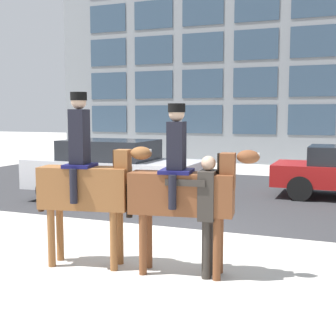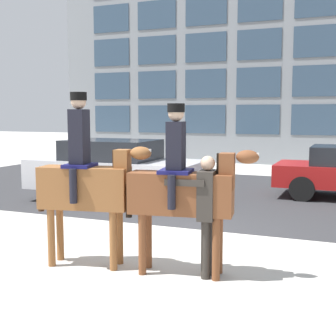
{
  "view_description": "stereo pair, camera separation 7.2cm",
  "coord_description": "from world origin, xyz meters",
  "px_view_note": "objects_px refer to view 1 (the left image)",
  "views": [
    {
      "loc": [
        2.9,
        -8.04,
        2.26
      ],
      "look_at": [
        0.21,
        -1.25,
        1.41
      ],
      "focal_mm": 50.0,
      "sensor_mm": 36.0,
      "label": 1
    },
    {
      "loc": [
        2.97,
        -8.02,
        2.26
      ],
      "look_at": [
        0.21,
        -1.25,
        1.41
      ],
      "focal_mm": 50.0,
      "sensor_mm": 36.0,
      "label": 2
    }
  ],
  "objects_px": {
    "mounted_horse_lead": "(87,181)",
    "mounted_horse_companion": "(184,188)",
    "street_car_near_lane": "(113,170)",
    "pedestrian_bystander": "(207,207)"
  },
  "relations": [
    {
      "from": "mounted_horse_lead",
      "to": "mounted_horse_companion",
      "type": "bearing_deg",
      "value": -4.35
    },
    {
      "from": "street_car_near_lane",
      "to": "pedestrian_bystander",
      "type": "bearing_deg",
      "value": -49.24
    },
    {
      "from": "mounted_horse_lead",
      "to": "street_car_near_lane",
      "type": "xyz_separation_m",
      "value": [
        -2.07,
        4.66,
        -0.44
      ]
    },
    {
      "from": "mounted_horse_companion",
      "to": "street_car_near_lane",
      "type": "bearing_deg",
      "value": 119.35
    },
    {
      "from": "mounted_horse_lead",
      "to": "street_car_near_lane",
      "type": "relative_size",
      "value": 0.57
    },
    {
      "from": "mounted_horse_lead",
      "to": "street_car_near_lane",
      "type": "distance_m",
      "value": 5.12
    },
    {
      "from": "mounted_horse_companion",
      "to": "mounted_horse_lead",
      "type": "bearing_deg",
      "value": 177.73
    },
    {
      "from": "mounted_horse_lead",
      "to": "pedestrian_bystander",
      "type": "height_order",
      "value": "mounted_horse_lead"
    },
    {
      "from": "mounted_horse_companion",
      "to": "pedestrian_bystander",
      "type": "height_order",
      "value": "mounted_horse_companion"
    },
    {
      "from": "pedestrian_bystander",
      "to": "street_car_near_lane",
      "type": "bearing_deg",
      "value": -55.16
    }
  ]
}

